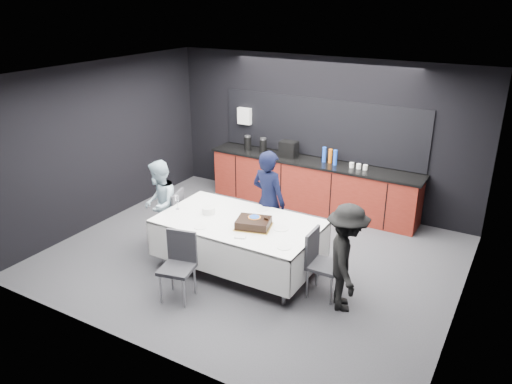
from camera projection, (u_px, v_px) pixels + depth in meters
ground at (253, 256)px, 7.79m from camera, size 6.00×6.00×0.00m
room_shell at (252, 142)px, 7.10m from camera, size 6.04×5.04×2.82m
kitchenette at (311, 181)px, 9.38m from camera, size 4.10×0.64×2.05m
party_table at (239, 229)px, 7.23m from camera, size 2.32×1.32×0.78m
cake_assembly at (254, 223)px, 6.96m from camera, size 0.58×0.52×0.16m
plate_stack at (209, 210)px, 7.39m from camera, size 0.19×0.19×0.10m
loose_plate_near at (200, 227)px, 6.97m from camera, size 0.18×0.18×0.01m
loose_plate_right_a at (281, 228)px, 6.93m from camera, size 0.22×0.22×0.01m
loose_plate_right_b at (284, 247)px, 6.42m from camera, size 0.18×0.18×0.01m
loose_plate_far at (262, 209)px, 7.54m from camera, size 0.19×0.19×0.01m
fork_pile at (240, 237)px, 6.67m from camera, size 0.17×0.14×0.02m
champagne_flute at (177, 199)px, 7.50m from camera, size 0.06×0.06×0.22m
chair_left at (172, 214)px, 7.98m from camera, size 0.52×0.52×0.92m
chair_right at (319, 259)px, 6.64m from camera, size 0.43×0.43×0.92m
chair_near at (179, 260)px, 6.60m from camera, size 0.50×0.50×0.92m
person_center at (269, 201)px, 7.74m from camera, size 0.66×0.49×1.64m
person_left at (160, 204)px, 7.89m from camera, size 0.81×0.87×1.43m
person_right at (346, 258)px, 6.29m from camera, size 0.89×1.07×1.44m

